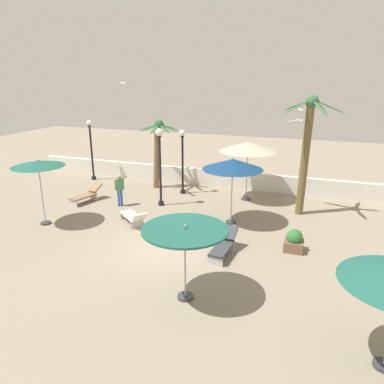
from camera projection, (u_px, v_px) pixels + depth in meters
ground_plane at (165, 251)px, 13.65m from camera, size 56.00×56.00×0.00m
boundary_wall at (225, 179)px, 21.37m from camera, size 25.20×0.30×0.99m
patio_umbrella_0 at (38, 164)px, 15.33m from camera, size 2.21×2.21×2.94m
patio_umbrella_1 at (233, 164)px, 15.44m from camera, size 2.61×2.61×2.97m
patio_umbrella_3 at (185, 233)px, 10.13m from camera, size 2.45×2.45×2.35m
patio_umbrella_4 at (248, 147)px, 18.48m from camera, size 2.96×2.96×3.14m
palm_tree_0 at (307, 144)px, 16.33m from camera, size 2.68×2.60×5.51m
palm_tree_1 at (158, 145)px, 20.64m from camera, size 2.28×2.27×3.97m
lamp_post_0 at (160, 158)px, 17.75m from camera, size 0.38×0.38×3.89m
lamp_post_1 at (183, 156)px, 19.72m from camera, size 0.35×0.35×3.55m
lamp_post_2 at (91, 146)px, 22.45m from camera, size 0.33×0.33×3.73m
lounge_chair_0 at (87, 194)px, 18.89m from camera, size 0.98×1.94×0.83m
lounge_chair_1 at (224, 245)px, 13.25m from camera, size 0.69×1.90×0.83m
lounge_chair_2 at (133, 217)px, 15.92m from camera, size 1.80×1.64×0.84m
guest_0 at (119, 187)px, 18.11m from camera, size 0.39×0.50×1.64m
seagull_0 at (300, 121)px, 19.30m from camera, size 1.13×0.69×0.14m
seagull_1 at (124, 83)px, 17.83m from camera, size 0.97×0.97×0.20m
seagull_2 at (301, 110)px, 20.00m from camera, size 0.94×0.94×0.14m
planter at (294, 241)px, 13.57m from camera, size 0.70×0.70×0.85m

